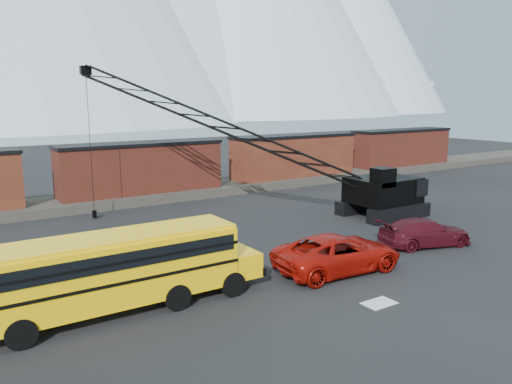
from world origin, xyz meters
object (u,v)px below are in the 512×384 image
(school_bus, at_px, (121,268))
(crawler_crane, at_px, (230,130))
(red_pickup, at_px, (338,253))
(maroon_suv, at_px, (425,232))

(school_bus, xyz_separation_m, crawler_crane, (11.61, 11.14, 4.51))
(red_pickup, bearing_deg, crawler_crane, -0.98)
(maroon_suv, relative_size, crawler_crane, 0.26)
(red_pickup, height_order, maroon_suv, red_pickup)
(school_bus, bearing_deg, red_pickup, -6.76)
(maroon_suv, height_order, crawler_crane, crawler_crane)
(school_bus, relative_size, maroon_suv, 2.11)
(school_bus, height_order, red_pickup, school_bus)
(crawler_crane, bearing_deg, red_pickup, -95.25)
(red_pickup, bearing_deg, school_bus, 87.51)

